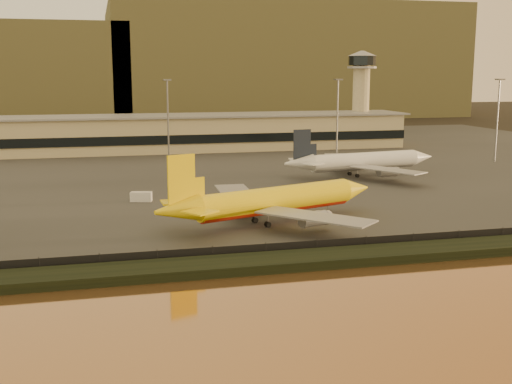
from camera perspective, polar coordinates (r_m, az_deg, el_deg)
ground at (r=109.49m, az=2.17°, el=-3.90°), size 900.00×900.00×0.00m
embankment at (r=93.68m, az=5.07°, el=-5.99°), size 320.00×7.00×1.40m
tarmac at (r=200.89m, az=-5.35°, el=2.71°), size 320.00×220.00×0.20m
perimeter_fence at (r=97.15m, az=4.31°, el=-5.00°), size 300.00×0.05×2.20m
terminal_building at (r=228.86m, az=-10.15°, el=5.09°), size 202.00×25.00×12.60m
control_tower at (r=253.28m, az=9.34°, el=9.12°), size 11.20×11.20×35.50m
apron_light_masts at (r=182.73m, az=0.21°, el=6.90°), size 152.20×12.20×25.40m
distant_hills at (r=441.96m, az=-13.02°, el=10.79°), size 470.00×160.00×70.00m
dhl_cargo_jet at (r=116.59m, az=1.49°, el=-0.81°), size 45.36×43.13×13.94m
white_narrowbody_jet at (r=173.25m, az=9.37°, el=2.69°), size 45.23×43.71×13.01m
gse_vehicle_yellow at (r=132.67m, az=0.51°, el=-0.90°), size 3.74×2.35×1.56m
gse_vehicle_white at (r=139.51m, az=-10.17°, el=-0.40°), size 4.85×3.10×2.02m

